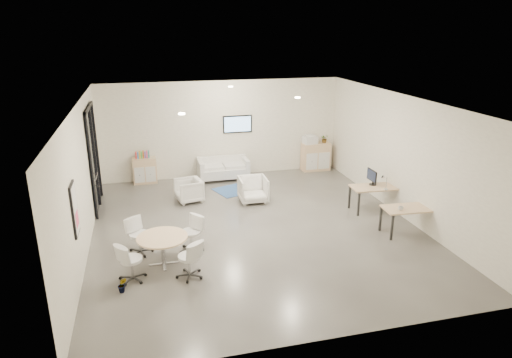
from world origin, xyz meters
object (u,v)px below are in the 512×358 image
object	(u,v)px
armchair_right	(253,188)
sideboard_left	(145,171)
desk_front	(409,210)
round_table	(162,240)
armchair_left	(189,189)
sideboard_right	(316,157)
desk_rear	(375,189)
loveseat	(223,169)

from	to	relation	value
armchair_right	sideboard_left	bearing A→B (deg)	141.80
desk_front	round_table	size ratio (longest dim) A/B	1.23
armchair_left	sideboard_right	bearing A→B (deg)	101.88
round_table	sideboard_right	bearing A→B (deg)	44.67
sideboard_right	desk_rear	bearing A→B (deg)	-86.71
desk_front	sideboard_left	bearing A→B (deg)	142.34
armchair_left	armchair_right	world-z (taller)	armchair_right
armchair_right	desk_front	xyz separation A→B (m)	(3.19, -2.98, 0.19)
sideboard_right	round_table	distance (m)	7.91
desk_rear	armchair_left	bearing A→B (deg)	162.56
sideboard_right	armchair_left	size ratio (longest dim) A/B	1.34
sideboard_right	desk_rear	distance (m)	3.89
round_table	sideboard_left	bearing A→B (deg)	92.64
loveseat	desk_rear	world-z (taller)	loveseat
sideboard_left	desk_rear	bearing A→B (deg)	-32.71
sideboard_right	armchair_right	size ratio (longest dim) A/B	1.20
desk_rear	round_table	distance (m)	6.09
armchair_right	round_table	xyz separation A→B (m)	(-2.74, -3.12, 0.16)
loveseat	armchair_left	size ratio (longest dim) A/B	2.27
sideboard_right	desk_rear	size ratio (longest dim) A/B	0.72
sideboard_left	round_table	size ratio (longest dim) A/B	0.78
loveseat	desk_rear	distance (m)	5.17
sideboard_left	loveseat	distance (m)	2.54
sideboard_left	armchair_left	distance (m)	2.33
sideboard_right	armchair_right	bearing A→B (deg)	-139.70
sideboard_left	sideboard_right	bearing A→B (deg)	-0.40
loveseat	armchair_right	size ratio (longest dim) A/B	2.04
sideboard_right	round_table	bearing A→B (deg)	-135.33
loveseat	desk_front	xyz separation A→B (m)	(3.66, -5.27, 0.26)
round_table	desk_front	bearing A→B (deg)	1.29
sideboard_left	sideboard_right	distance (m)	5.88
sideboard_right	sideboard_left	bearing A→B (deg)	179.60
sideboard_left	desk_rear	world-z (taller)	sideboard_left
sideboard_left	desk_front	size ratio (longest dim) A/B	0.64
loveseat	armchair_left	bearing A→B (deg)	-127.37
sideboard_left	desk_front	distance (m)	8.27
sideboard_left	loveseat	bearing A→B (deg)	-4.45
sideboard_left	armchair_right	world-z (taller)	sideboard_left
armchair_right	desk_front	world-z (taller)	armchair_right
desk_rear	round_table	size ratio (longest dim) A/B	1.26
armchair_right	round_table	bearing A→B (deg)	-129.92
armchair_right	round_table	distance (m)	4.16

